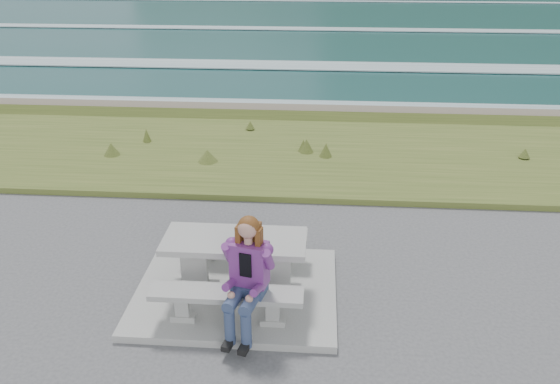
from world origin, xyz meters
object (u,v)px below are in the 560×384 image
at_px(seated_woman, 245,293).
at_px(bench_seaward, 243,238).
at_px(picnic_table, 235,250).
at_px(bench_landward, 227,298).

bearing_deg(seated_woman, bench_seaward, 112.31).
relative_size(picnic_table, seated_woman, 1.26).
bearing_deg(bench_seaward, seated_woman, -80.99).
bearing_deg(picnic_table, bench_landward, -90.00).
height_order(bench_landward, bench_seaward, same).
xyz_separation_m(picnic_table, bench_landward, (0.00, -0.70, -0.23)).
distance_m(picnic_table, bench_landward, 0.74).
relative_size(bench_seaward, seated_woman, 1.26).
xyz_separation_m(bench_landward, seated_woman, (0.24, -0.13, 0.18)).
distance_m(picnic_table, seated_woman, 0.87).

